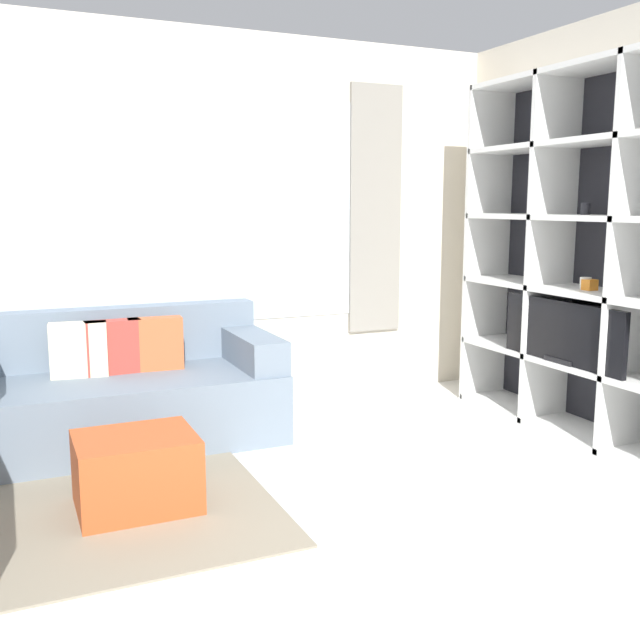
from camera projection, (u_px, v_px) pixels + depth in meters
ground_plane at (397, 639)px, 2.48m from camera, size 16.00×16.00×0.00m
wall_back at (182, 224)px, 5.01m from camera, size 6.08×0.11×2.70m
wall_right at (615, 227)px, 4.61m from camera, size 0.07×4.22×2.70m
area_rug at (53, 515)px, 3.45m from camera, size 2.09×1.64×0.01m
shelving_unit at (593, 258)px, 4.52m from camera, size 0.42×2.12×2.35m
couch_main at (121, 393)px, 4.50m from camera, size 1.94×0.92×0.82m
ottoman at (136, 472)px, 3.51m from camera, size 0.57×0.48×0.38m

